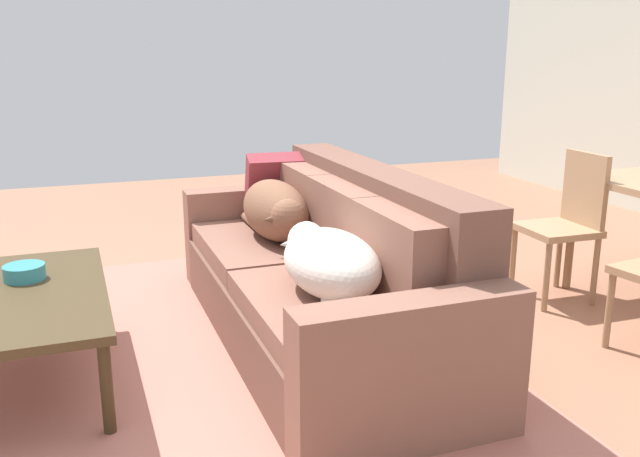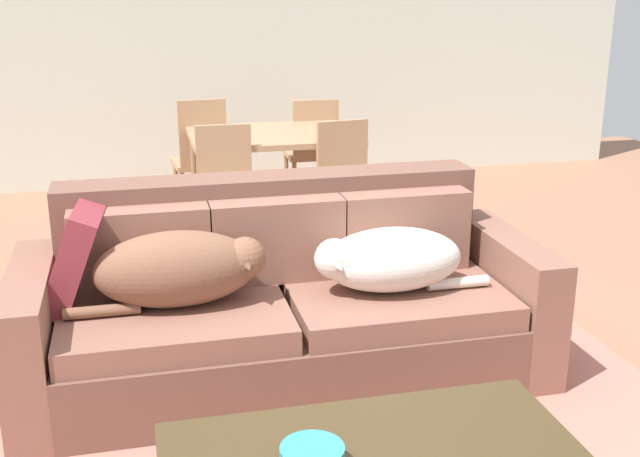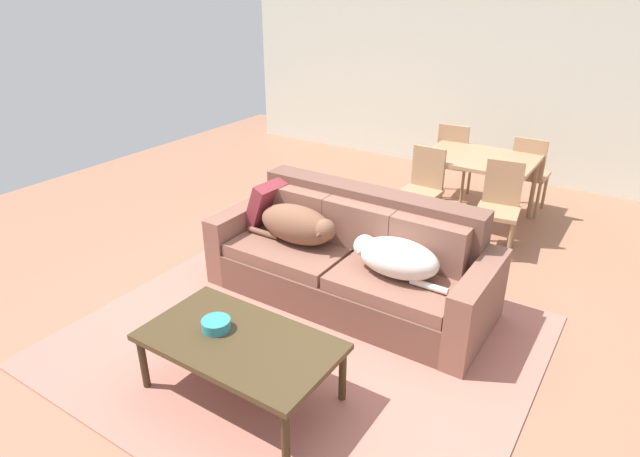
% 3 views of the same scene
% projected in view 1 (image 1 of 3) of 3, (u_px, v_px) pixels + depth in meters
% --- Properties ---
extents(ground_plane, '(10.00, 10.00, 0.00)m').
position_uv_depth(ground_plane, '(305.00, 347.00, 3.51)').
color(ground_plane, '#9B674E').
extents(area_rug, '(3.30, 2.86, 0.01)m').
position_uv_depth(area_rug, '(179.00, 358.00, 3.37)').
color(area_rug, '#BD705F').
rests_on(area_rug, ground).
extents(couch, '(2.38, 0.94, 0.89)m').
position_uv_depth(couch, '(325.00, 277.00, 3.55)').
color(couch, brown).
rests_on(couch, ground).
extents(dog_on_left_cushion, '(0.87, 0.33, 0.33)m').
position_uv_depth(dog_on_left_cushion, '(276.00, 211.00, 3.86)').
color(dog_on_left_cushion, brown).
rests_on(dog_on_left_cushion, couch).
extents(dog_on_right_cushion, '(0.81, 0.39, 0.28)m').
position_uv_depth(dog_on_right_cushion, '(329.00, 261.00, 3.02)').
color(dog_on_right_cushion, silver).
rests_on(dog_on_right_cushion, couch).
extents(throw_pillow_by_left_arm, '(0.31, 0.47, 0.46)m').
position_uv_depth(throw_pillow_by_left_arm, '(282.00, 188.00, 4.31)').
color(throw_pillow_by_left_arm, maroon).
rests_on(throw_pillow_by_left_arm, couch).
extents(coffee_table, '(1.26, 0.72, 0.44)m').
position_uv_depth(coffee_table, '(23.00, 302.00, 3.04)').
color(coffee_table, '#43331C').
rests_on(coffee_table, ground).
extents(bowl_on_coffee_table, '(0.19, 0.19, 0.07)m').
position_uv_depth(bowl_on_coffee_table, '(24.00, 272.00, 3.20)').
color(bowl_on_coffee_table, teal).
rests_on(bowl_on_coffee_table, coffee_table).
extents(dining_chair_near_left, '(0.41, 0.41, 0.90)m').
position_uv_depth(dining_chair_near_left, '(567.00, 219.00, 4.10)').
color(dining_chair_near_left, tan).
rests_on(dining_chair_near_left, ground).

